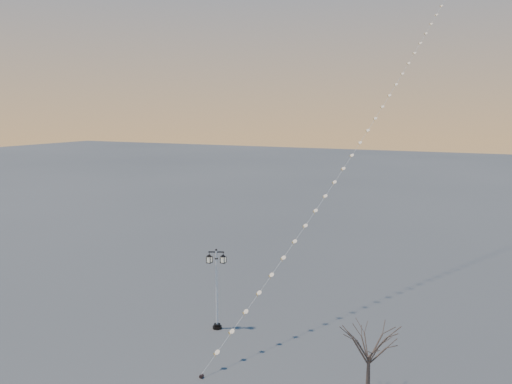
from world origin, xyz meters
The scene contains 4 objects.
ground centered at (0.00, 0.00, 0.00)m, with size 300.00×300.00×0.00m, color #4A4A4B.
street_lamp centered at (-2.15, 3.63, 2.73)m, with size 1.18×0.76×4.93m.
bare_tree centered at (7.81, -0.05, 2.54)m, with size 2.21×2.21×3.66m.
kite_train centered at (4.83, 19.67, 16.36)m, with size 10.17×43.52×32.96m.
Camera 1 is at (12.64, -22.07, 12.96)m, focal length 36.49 mm.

